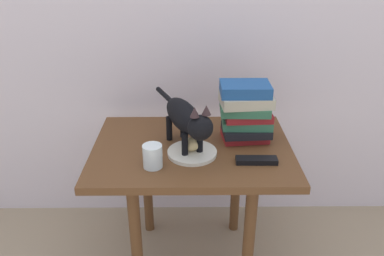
{
  "coord_description": "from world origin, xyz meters",
  "views": [
    {
      "loc": [
        -0.01,
        -1.34,
        1.32
      ],
      "look_at": [
        0.0,
        0.0,
        0.67
      ],
      "focal_mm": 36.53,
      "sensor_mm": 36.0,
      "label": 1
    }
  ],
  "objects_px": {
    "cat": "(186,118)",
    "tv_remote": "(257,160)",
    "book_stack": "(246,112)",
    "candle_jar": "(153,157)",
    "side_table": "(192,166)",
    "bread_roll": "(193,144)",
    "plate": "(193,153)"
  },
  "relations": [
    {
      "from": "cat",
      "to": "candle_jar",
      "type": "xyz_separation_m",
      "value": [
        -0.12,
        -0.12,
        -0.09
      ]
    },
    {
      "from": "candle_jar",
      "to": "bread_roll",
      "type": "bearing_deg",
      "value": 33.8
    },
    {
      "from": "book_stack",
      "to": "candle_jar",
      "type": "bearing_deg",
      "value": -149.69
    },
    {
      "from": "plate",
      "to": "book_stack",
      "type": "xyz_separation_m",
      "value": [
        0.21,
        0.12,
        0.12
      ]
    },
    {
      "from": "candle_jar",
      "to": "tv_remote",
      "type": "distance_m",
      "value": 0.37
    },
    {
      "from": "plate",
      "to": "candle_jar",
      "type": "bearing_deg",
      "value": -148.58
    },
    {
      "from": "side_table",
      "to": "plate",
      "type": "distance_m",
      "value": 0.11
    },
    {
      "from": "tv_remote",
      "to": "side_table",
      "type": "bearing_deg",
      "value": 152.57
    },
    {
      "from": "book_stack",
      "to": "bread_roll",
      "type": "bearing_deg",
      "value": -152.26
    },
    {
      "from": "book_stack",
      "to": "tv_remote",
      "type": "xyz_separation_m",
      "value": [
        0.02,
        -0.18,
        -0.11
      ]
    },
    {
      "from": "side_table",
      "to": "book_stack",
      "type": "distance_m",
      "value": 0.3
    },
    {
      "from": "side_table",
      "to": "candle_jar",
      "type": "distance_m",
      "value": 0.24
    },
    {
      "from": "book_stack",
      "to": "tv_remote",
      "type": "height_order",
      "value": "book_stack"
    },
    {
      "from": "cat",
      "to": "candle_jar",
      "type": "height_order",
      "value": "cat"
    },
    {
      "from": "cat",
      "to": "tv_remote",
      "type": "bearing_deg",
      "value": -21.6
    },
    {
      "from": "bread_roll",
      "to": "candle_jar",
      "type": "height_order",
      "value": "candle_jar"
    },
    {
      "from": "side_table",
      "to": "bread_roll",
      "type": "height_order",
      "value": "bread_roll"
    },
    {
      "from": "bread_roll",
      "to": "cat",
      "type": "height_order",
      "value": "cat"
    },
    {
      "from": "candle_jar",
      "to": "cat",
      "type": "bearing_deg",
      "value": 46.11
    },
    {
      "from": "cat",
      "to": "plate",
      "type": "bearing_deg",
      "value": -56.23
    },
    {
      "from": "candle_jar",
      "to": "tv_remote",
      "type": "bearing_deg",
      "value": 3.54
    },
    {
      "from": "plate",
      "to": "book_stack",
      "type": "bearing_deg",
      "value": 29.54
    },
    {
      "from": "cat",
      "to": "book_stack",
      "type": "xyz_separation_m",
      "value": [
        0.23,
        0.08,
        -0.01
      ]
    },
    {
      "from": "side_table",
      "to": "candle_jar",
      "type": "bearing_deg",
      "value": -133.35
    },
    {
      "from": "cat",
      "to": "tv_remote",
      "type": "height_order",
      "value": "cat"
    },
    {
      "from": "bread_roll",
      "to": "book_stack",
      "type": "height_order",
      "value": "book_stack"
    },
    {
      "from": "side_table",
      "to": "bread_roll",
      "type": "relative_size",
      "value": 9.67
    },
    {
      "from": "bread_roll",
      "to": "cat",
      "type": "relative_size",
      "value": 0.18
    },
    {
      "from": "side_table",
      "to": "tv_remote",
      "type": "xyz_separation_m",
      "value": [
        0.23,
        -0.13,
        0.1
      ]
    },
    {
      "from": "bread_roll",
      "to": "candle_jar",
      "type": "xyz_separation_m",
      "value": [
        -0.14,
        -0.1,
        -0.0
      ]
    },
    {
      "from": "tv_remote",
      "to": "cat",
      "type": "bearing_deg",
      "value": 159.32
    },
    {
      "from": "plate",
      "to": "candle_jar",
      "type": "xyz_separation_m",
      "value": [
        -0.14,
        -0.09,
        0.03
      ]
    }
  ]
}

